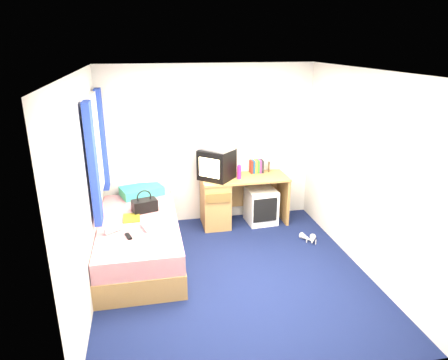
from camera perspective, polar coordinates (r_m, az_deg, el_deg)
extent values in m
plane|color=#0C1438|center=(5.00, 1.33, -13.37)|extent=(3.40, 3.40, 0.00)
plane|color=white|center=(4.22, 1.59, 15.25)|extent=(3.40, 3.40, 0.00)
plane|color=silver|center=(6.07, -2.12, 4.99)|extent=(3.20, 0.00, 3.20)
plane|color=silver|center=(2.98, 8.84, -11.07)|extent=(3.20, 0.00, 3.20)
plane|color=silver|center=(4.41, -19.26, -1.65)|extent=(0.00, 3.40, 3.40)
plane|color=silver|center=(5.05, 19.44, 0.93)|extent=(0.00, 3.40, 3.40)
cube|color=#B4864B|center=(5.36, -11.86, -9.55)|extent=(1.00, 2.00, 0.30)
cube|color=brown|center=(5.01, -6.03, -11.24)|extent=(0.02, 0.70, 0.18)
cube|color=silver|center=(5.23, -12.06, -6.96)|extent=(0.98, 1.98, 0.24)
cube|color=#1B5FB3|center=(6.00, -11.66, -1.55)|extent=(0.67, 0.54, 0.13)
cube|color=#B4864B|center=(6.03, 2.93, 0.28)|extent=(1.30, 0.55, 0.03)
cube|color=#B4864B|center=(6.07, -1.25, -3.34)|extent=(0.40, 0.52, 0.72)
cube|color=#B4864B|center=(6.34, 8.41, -2.56)|extent=(0.04, 0.52, 0.72)
cube|color=#B4864B|center=(6.42, 4.51, -1.27)|extent=(0.78, 0.03, 0.55)
cube|color=white|center=(6.23, 5.30, -3.69)|extent=(0.46, 0.46, 0.54)
cube|color=black|center=(5.89, -1.04, 2.27)|extent=(0.61, 0.61, 0.45)
cube|color=#FFE4A1|center=(5.72, -2.11, 1.74)|extent=(0.26, 0.24, 0.28)
cube|color=silver|center=(5.82, -1.05, 4.77)|extent=(0.54, 0.54, 0.09)
cube|color=maroon|center=(6.20, 3.89, 1.91)|extent=(0.03, 0.13, 0.20)
cube|color=navy|center=(6.21, 4.20, 1.93)|extent=(0.03, 0.13, 0.20)
cube|color=gold|center=(6.22, 4.51, 1.95)|extent=(0.03, 0.13, 0.20)
cube|color=#337F33|center=(6.23, 4.82, 1.96)|extent=(0.03, 0.13, 0.20)
cube|color=#7F337F|center=(6.23, 5.13, 1.98)|extent=(0.03, 0.13, 0.20)
cube|color=#262626|center=(6.24, 5.44, 2.00)|extent=(0.03, 0.13, 0.20)
cube|color=#312210|center=(6.32, 6.43, 1.90)|extent=(0.05, 0.12, 0.14)
cylinder|color=#D81E76|center=(5.92, 2.18, 1.08)|extent=(0.07, 0.07, 0.20)
cylinder|color=white|center=(6.02, 1.19, 1.42)|extent=(0.07, 0.07, 0.20)
cube|color=black|center=(5.43, -11.27, -3.60)|extent=(0.36, 0.26, 0.16)
torus|color=black|center=(5.38, -11.35, -2.42)|extent=(0.19, 0.07, 0.20)
cube|color=silver|center=(4.97, -9.76, -6.13)|extent=(0.36, 0.33, 0.10)
cube|color=gold|center=(5.27, -13.08, -5.29)|extent=(0.22, 0.29, 0.01)
cylinder|color=silver|center=(4.95, -15.61, -6.85)|extent=(0.21, 0.17, 0.07)
cube|color=#FEA238|center=(4.70, -11.62, -8.35)|extent=(0.22, 0.08, 0.01)
cube|color=black|center=(4.80, -13.49, -7.83)|extent=(0.10, 0.17, 0.02)
cube|color=silver|center=(5.19, -18.16, 4.43)|extent=(0.02, 0.90, 1.10)
cube|color=white|center=(5.08, -18.75, 10.87)|extent=(0.06, 1.06, 0.08)
cube|color=white|center=(5.36, -17.41, -1.66)|extent=(0.06, 1.06, 0.08)
cube|color=navy|center=(4.63, -18.22, 2.06)|extent=(0.08, 0.24, 1.40)
cube|color=navy|center=(5.77, -17.03, 5.45)|extent=(0.08, 0.24, 1.40)
cone|color=beige|center=(5.86, 11.73, -8.13)|extent=(0.17, 0.24, 0.09)
cone|color=beige|center=(5.82, 12.52, -8.38)|extent=(0.18, 0.24, 0.09)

